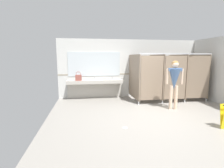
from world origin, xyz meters
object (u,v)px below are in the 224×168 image
(person_standing, at_px, (174,79))
(soap_dispenser, at_px, (80,78))
(handbag, at_px, (79,77))
(paper_cup, at_px, (102,79))

(person_standing, height_order, soap_dispenser, person_standing)
(person_standing, bearing_deg, soap_dispenser, 147.06)
(handbag, height_order, paper_cup, handbag)
(person_standing, relative_size, handbag, 4.42)
(soap_dispenser, distance_m, paper_cup, 0.95)
(person_standing, xyz_separation_m, handbag, (-3.31, 1.81, -0.11))
(handbag, bearing_deg, paper_cup, 1.51)
(handbag, bearing_deg, soap_dispenser, 77.27)
(person_standing, height_order, paper_cup, person_standing)
(paper_cup, bearing_deg, handbag, -178.49)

